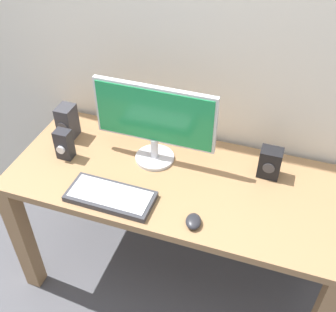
{
  "coord_description": "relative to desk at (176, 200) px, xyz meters",
  "views": [
    {
      "loc": [
        0.4,
        -1.31,
        2.07
      ],
      "look_at": [
        -0.04,
        0.0,
        0.89
      ],
      "focal_mm": 44.22,
      "sensor_mm": 36.0,
      "label": 1
    }
  ],
  "objects": [
    {
      "name": "keyboard_primary",
      "position": [
        -0.23,
        -0.22,
        0.16
      ],
      "size": [
        0.38,
        0.17,
        0.03
      ],
      "color": "#333338",
      "rests_on": "desk"
    },
    {
      "name": "speaker_right",
      "position": [
        0.39,
        0.16,
        0.22
      ],
      "size": [
        0.1,
        0.08,
        0.14
      ],
      "color": "black",
      "rests_on": "desk"
    },
    {
      "name": "speaker_left",
      "position": [
        -0.62,
        0.12,
        0.24
      ],
      "size": [
        0.08,
        0.1,
        0.18
      ],
      "color": "#333338",
      "rests_on": "desk"
    },
    {
      "name": "mouse",
      "position": [
        0.15,
        -0.24,
        0.16
      ],
      "size": [
        0.08,
        0.1,
        0.03
      ],
      "primitive_type": "ellipsoid",
      "rotation": [
        0.0,
        0.0,
        0.22
      ],
      "color": "#232328",
      "rests_on": "desk"
    },
    {
      "name": "audio_controller",
      "position": [
        -0.55,
        -0.03,
        0.22
      ],
      "size": [
        0.07,
        0.07,
        0.15
      ],
      "color": "#232328",
      "rests_on": "desk"
    },
    {
      "name": "ground_plane",
      "position": [
        0.0,
        0.0,
        -0.62
      ],
      "size": [
        6.0,
        6.0,
        0.0
      ],
      "primitive_type": "plane",
      "color": "#4C4C51"
    },
    {
      "name": "desk",
      "position": [
        0.0,
        0.0,
        0.0
      ],
      "size": [
        1.55,
        0.66,
        0.77
      ],
      "color": "#936D47",
      "rests_on": "ground_plane"
    },
    {
      "name": "monitor",
      "position": [
        -0.14,
        0.1,
        0.37
      ],
      "size": [
        0.57,
        0.19,
        0.39
      ],
      "color": "silver",
      "rests_on": "desk"
    }
  ]
}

